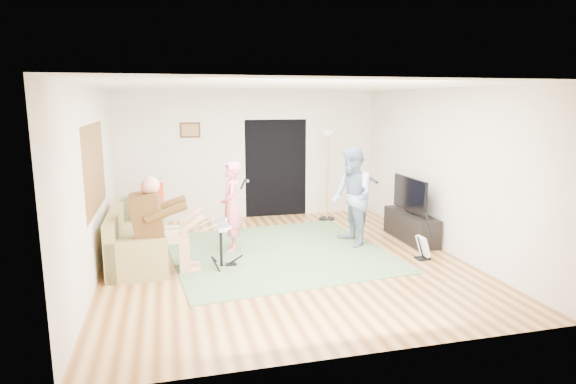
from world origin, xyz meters
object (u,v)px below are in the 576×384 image
at_px(drum_kit, 221,247).
at_px(torchiere_lamp, 328,159).
at_px(guitar_spare, 423,246).
at_px(singer, 231,207).
at_px(guitarist, 352,197).
at_px(television, 410,194).
at_px(tv_cabinet, 411,226).
at_px(sofa, 134,243).
at_px(dining_chair, 153,219).

relative_size(drum_kit, torchiere_lamp, 0.38).
bearing_deg(drum_kit, guitar_spare, -7.77).
relative_size(singer, guitar_spare, 2.00).
xyz_separation_m(guitarist, television, (1.12, 0.03, -0.01)).
bearing_deg(tv_cabinet, drum_kit, -170.04).
bearing_deg(sofa, guitar_spare, -13.65).
xyz_separation_m(sofa, dining_chair, (0.26, 1.29, 0.07)).
relative_size(sofa, guitar_spare, 2.74).
relative_size(guitarist, torchiere_lamp, 0.91).
xyz_separation_m(guitar_spare, television, (0.29, 1.05, 0.63)).
distance_m(sofa, tv_cabinet, 4.79).
height_order(singer, guitarist, guitarist).
height_order(drum_kit, torchiere_lamp, torchiere_lamp).
xyz_separation_m(singer, dining_chair, (-1.30, 1.16, -0.40)).
relative_size(guitar_spare, dining_chair, 0.76).
distance_m(sofa, television, 4.78).
bearing_deg(dining_chair, television, -14.75).
bearing_deg(dining_chair, guitarist, -20.25).
bearing_deg(drum_kit, guitarist, 14.02).
distance_m(drum_kit, television, 3.55).
height_order(drum_kit, singer, singer).
relative_size(drum_kit, dining_chair, 0.73).
bearing_deg(drum_kit, television, 10.11).
height_order(sofa, dining_chair, dining_chair).
bearing_deg(guitarist, guitar_spare, 35.93).
distance_m(singer, television, 3.19).
xyz_separation_m(guitarist, dining_chair, (-3.36, 1.36, -0.51)).
relative_size(drum_kit, singer, 0.48).
bearing_deg(singer, sofa, -78.69).
bearing_deg(television, singer, 177.09).
height_order(guitar_spare, television, television).
bearing_deg(singer, tv_cabinet, 93.82).
height_order(drum_kit, guitarist, guitarist).
distance_m(sofa, drum_kit, 1.45).
distance_m(guitarist, torchiere_lamp, 1.93).
distance_m(sofa, torchiere_lamp, 4.34).
xyz_separation_m(sofa, singer, (1.56, 0.13, 0.48)).
relative_size(singer, television, 1.36).
height_order(dining_chair, television, television).
xyz_separation_m(torchiere_lamp, television, (0.93, -1.84, -0.44)).
bearing_deg(guitar_spare, tv_cabinet, 71.97).
bearing_deg(torchiere_lamp, tv_cabinet, -62.04).
bearing_deg(guitarist, torchiere_lamp, 170.97).
bearing_deg(guitar_spare, dining_chair, 150.52).
height_order(sofa, torchiere_lamp, torchiere_lamp).
distance_m(drum_kit, guitar_spare, 3.19).
bearing_deg(torchiere_lamp, guitar_spare, -77.56).
relative_size(drum_kit, guitarist, 0.42).
xyz_separation_m(tv_cabinet, television, (-0.05, 0.00, 0.60)).
height_order(drum_kit, tv_cabinet, drum_kit).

